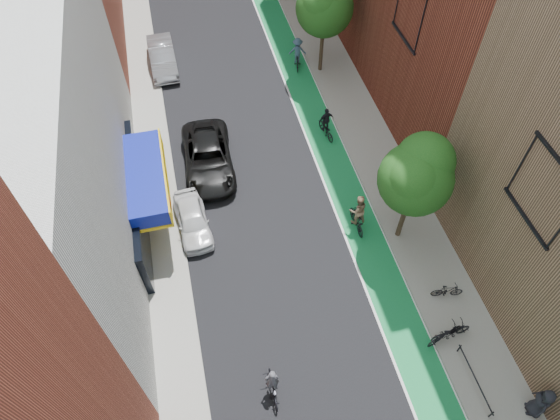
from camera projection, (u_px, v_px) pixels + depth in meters
bike_lane at (290, 57)px, 34.76m from camera, size 2.00×68.00×0.01m
sidewalk_left at (145, 77)px, 33.27m from camera, size 2.00×68.00×0.15m
sidewalk_right at (324, 51)px, 35.07m from camera, size 3.00×68.00×0.15m
building_left_white at (14, 154)px, 20.72m from camera, size 8.00×20.00×12.00m
tree_near at (417, 174)px, 21.81m from camera, size 3.40×3.36×6.42m
tree_mid at (326, 3)px, 29.96m from camera, size 3.55×3.53×6.74m
parked_car_white at (192, 220)px, 25.27m from camera, size 1.84×3.98×1.32m
parked_car_black at (208, 158)px, 27.74m from camera, size 2.96×5.90×1.60m
parked_car_silver at (162, 57)px, 33.48m from camera, size 1.74×4.77×1.56m
cyclist_lead at (273, 386)px, 20.15m from camera, size 0.68×1.80×1.96m
cyclist_lane_near at (357, 215)px, 25.11m from camera, size 0.93×1.85×2.24m
cyclist_lane_mid at (326, 126)px, 29.44m from camera, size 0.99×1.83×1.95m
cyclist_lane_far at (297, 54)px, 33.35m from camera, size 1.26×1.66×2.12m
parked_bike_near at (451, 332)px, 21.59m from camera, size 1.92×0.80×0.98m
parked_bike_mid at (447, 291)px, 22.86m from camera, size 1.54×0.70×0.90m
parked_bike_far at (445, 334)px, 21.53m from camera, size 1.93×1.09×0.96m
pedestrian at (541, 403)px, 19.30m from camera, size 0.94×1.11×1.93m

